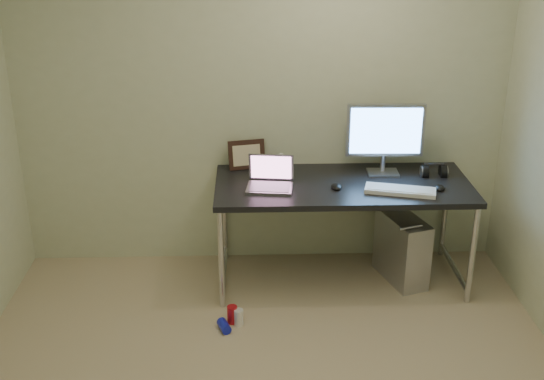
# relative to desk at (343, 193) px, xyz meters

# --- Properties ---
(wall_back) EXTENTS (3.50, 0.02, 2.50)m
(wall_back) POSITION_rel_desk_xyz_m (-0.55, 0.38, 0.57)
(wall_back) COLOR beige
(wall_back) RESTS_ON ground
(desk) EXTENTS (1.75, 0.77, 0.75)m
(desk) POSITION_rel_desk_xyz_m (0.00, 0.00, 0.00)
(desk) COLOR black
(desk) RESTS_ON ground
(tower_computer) EXTENTS (0.34, 0.51, 0.52)m
(tower_computer) POSITION_rel_desk_xyz_m (0.44, -0.01, -0.43)
(tower_computer) COLOR #BABABE
(tower_computer) RESTS_ON ground
(cable_a) EXTENTS (0.01, 0.16, 0.69)m
(cable_a) POSITION_rel_desk_xyz_m (0.39, 0.33, -0.28)
(cable_a) COLOR black
(cable_a) RESTS_ON ground
(cable_b) EXTENTS (0.02, 0.11, 0.71)m
(cable_b) POSITION_rel_desk_xyz_m (0.48, 0.31, -0.30)
(cable_b) COLOR black
(cable_b) RESTS_ON ground
(can_red) EXTENTS (0.08, 0.08, 0.12)m
(can_red) POSITION_rel_desk_xyz_m (-0.76, -0.54, -0.62)
(can_red) COLOR red
(can_red) RESTS_ON ground
(can_white) EXTENTS (0.08, 0.08, 0.11)m
(can_white) POSITION_rel_desk_xyz_m (-0.72, -0.57, -0.62)
(can_white) COLOR white
(can_white) RESTS_ON ground
(can_blue) EXTENTS (0.10, 0.13, 0.06)m
(can_blue) POSITION_rel_desk_xyz_m (-0.82, -0.63, -0.65)
(can_blue) COLOR #171FC4
(can_blue) RESTS_ON ground
(laptop) EXTENTS (0.33, 0.28, 0.21)m
(laptop) POSITION_rel_desk_xyz_m (-0.50, -0.05, 0.12)
(laptop) COLOR #9E9DA3
(laptop) RESTS_ON desk
(monitor) EXTENTS (0.54, 0.16, 0.51)m
(monitor) POSITION_rel_desk_xyz_m (0.30, 0.17, 0.37)
(monitor) COLOR #9E9DA3
(monitor) RESTS_ON desk
(keyboard) EXTENTS (0.48, 0.26, 0.03)m
(keyboard) POSITION_rel_desk_xyz_m (0.36, -0.18, 0.09)
(keyboard) COLOR silver
(keyboard) RESTS_ON desk
(mouse_right) EXTENTS (0.08, 0.12, 0.04)m
(mouse_right) POSITION_rel_desk_xyz_m (0.63, -0.13, 0.09)
(mouse_right) COLOR black
(mouse_right) RESTS_ON desk
(mouse_left) EXTENTS (0.08, 0.12, 0.04)m
(mouse_left) POSITION_rel_desk_xyz_m (-0.06, -0.09, 0.09)
(mouse_left) COLOR black
(mouse_left) RESTS_ON desk
(headphones) EXTENTS (0.17, 0.11, 0.12)m
(headphones) POSITION_rel_desk_xyz_m (0.65, 0.12, 0.10)
(headphones) COLOR black
(headphones) RESTS_ON desk
(picture_frame) EXTENTS (0.27, 0.13, 0.21)m
(picture_frame) POSITION_rel_desk_xyz_m (-0.66, 0.30, 0.18)
(picture_frame) COLOR black
(picture_frame) RESTS_ON desk
(webcam) EXTENTS (0.04, 0.03, 0.11)m
(webcam) POSITION_rel_desk_xyz_m (-0.41, 0.30, 0.15)
(webcam) COLOR silver
(webcam) RESTS_ON desk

